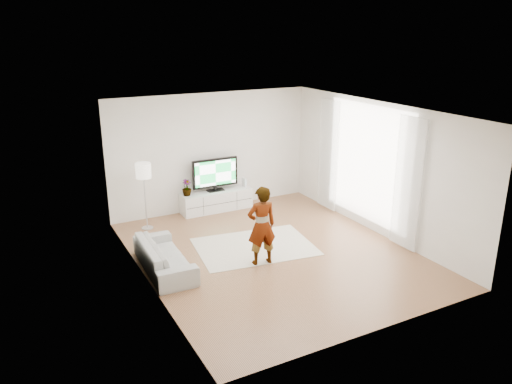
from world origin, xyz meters
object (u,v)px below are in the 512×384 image
television (215,173)px  sofa (164,256)px  player (262,226)px  media_console (216,201)px  rug (255,247)px  floor_lamp (143,174)px

television → sofa: (-2.09, -2.47, -0.65)m
player → television: bearing=-90.6°
media_console → television: (-0.00, 0.03, 0.67)m
media_console → rug: 2.35m
rug → sofa: sofa is taller
media_console → television: 0.67m
player → floor_lamp: player is taller
rug → player: bearing=-107.8°
player → sofa: size_ratio=0.82×
rug → sofa: (-1.91, -0.11, 0.26)m
player → floor_lamp: size_ratio=1.01×
sofa → floor_lamp: (0.28, 2.09, 0.99)m
television → player: (-0.41, -3.08, -0.15)m
rug → player: 1.07m
television → floor_lamp: bearing=-168.2°
media_console → rug: bearing=-94.5°
sofa → floor_lamp: bearing=-5.6°
television → rug: bearing=-94.4°
television → rug: 2.54m
television → player: bearing=-97.6°
player → floor_lamp: bearing=-55.5°
rug → player: (-0.23, -0.72, 0.76)m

